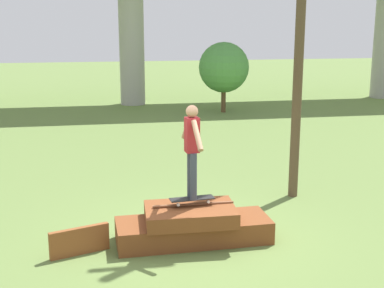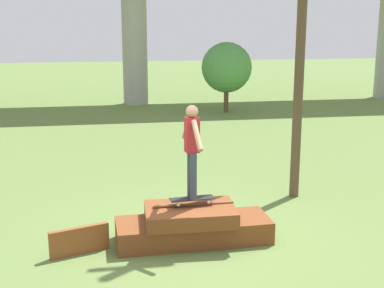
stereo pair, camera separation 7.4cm
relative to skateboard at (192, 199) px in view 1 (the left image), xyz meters
name	(u,v)px [view 1 (the left image)]	position (x,y,z in m)	size (l,w,h in m)	color
ground_plane	(193,241)	(0.02, -0.01, -0.77)	(80.00, 80.00, 0.00)	olive
scrap_pile	(192,226)	(0.00, -0.03, -0.48)	(2.68, 1.09, 0.69)	brown
scrap_plank_loose	(80,241)	(-1.91, -0.22, -0.54)	(0.97, 0.41, 0.46)	brown
skateboard	(192,199)	(0.00, 0.00, 0.00)	(0.78, 0.30, 0.09)	black
skater	(192,145)	(0.00, 0.00, 0.94)	(0.24, 1.09, 1.61)	#383D4C
tree_behind_left	(224,68)	(3.55, 12.67, 1.06)	(2.04, 2.04, 2.86)	brown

